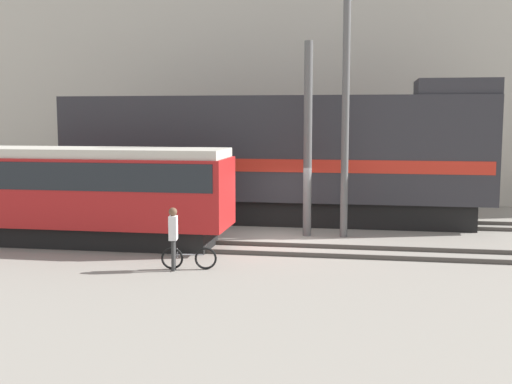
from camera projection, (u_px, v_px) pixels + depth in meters
ground_plane at (283, 240)px, 22.75m from camera, size 120.00×120.00×0.00m
track_near at (276, 249)px, 20.79m from camera, size 60.00×1.50×0.14m
track_far at (295, 221)px, 26.45m from camera, size 60.00×1.50×0.14m
building_backdrop at (315, 100)px, 34.91m from camera, size 41.37×6.00×10.51m
freight_locomotive at (276, 157)px, 26.28m from camera, size 17.32×3.04×5.75m
streetcar at (91, 190)px, 21.65m from camera, size 9.47×2.54×3.29m
bicycle at (189, 258)px, 18.29m from camera, size 1.59×0.45×0.70m
person at (173, 232)px, 18.06m from camera, size 0.27×0.39×1.80m
utility_pole_left at (308, 140)px, 23.09m from camera, size 0.30×0.30×7.01m
utility_pole_center at (346, 108)px, 22.73m from camera, size 0.26×0.26×9.30m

